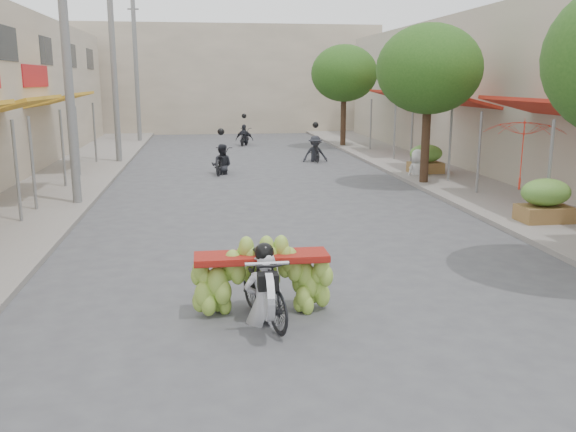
# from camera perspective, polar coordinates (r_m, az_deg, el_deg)

# --- Properties ---
(ground) EXTENTS (120.00, 120.00, 0.00)m
(ground) POSITION_cam_1_polar(r_m,az_deg,el_deg) (6.62, 10.48, -19.04)
(ground) COLOR #4D4D51
(ground) RESTS_ON ground
(sidewalk_left) EXTENTS (4.00, 60.00, 0.12)m
(sidewalk_left) POSITION_cam_1_polar(r_m,az_deg,el_deg) (21.22, -21.80, 2.50)
(sidewalk_left) COLOR gray
(sidewalk_left) RESTS_ON ground
(sidewalk_right) EXTENTS (4.00, 60.00, 0.12)m
(sidewalk_right) POSITION_cam_1_polar(r_m,az_deg,el_deg) (22.44, 15.51, 3.45)
(sidewalk_right) COLOR gray
(sidewalk_right) RESTS_ON ground
(far_building) EXTENTS (20.00, 6.00, 7.00)m
(far_building) POSITION_cam_1_polar(r_m,az_deg,el_deg) (43.36, -5.60, 12.60)
(far_building) COLOR #B7A790
(far_building) RESTS_ON ground
(utility_pole_mid) EXTENTS (0.60, 0.24, 8.00)m
(utility_pole_mid) POSITION_cam_1_polar(r_m,az_deg,el_deg) (17.68, -20.00, 13.74)
(utility_pole_mid) COLOR slate
(utility_pole_mid) RESTS_ON ground
(utility_pole_far) EXTENTS (0.60, 0.24, 8.00)m
(utility_pole_far) POSITION_cam_1_polar(r_m,az_deg,el_deg) (26.56, -16.00, 13.37)
(utility_pole_far) COLOR slate
(utility_pole_far) RESTS_ON ground
(utility_pole_back) EXTENTS (0.60, 0.24, 8.00)m
(utility_pole_back) POSITION_cam_1_polar(r_m,az_deg,el_deg) (35.50, -14.01, 13.16)
(utility_pole_back) COLOR slate
(utility_pole_back) RESTS_ON ground
(street_tree_mid) EXTENTS (3.40, 3.40, 5.25)m
(street_tree_mid) POSITION_cam_1_polar(r_m,az_deg,el_deg) (20.65, 13.06, 13.21)
(street_tree_mid) COLOR #3A2719
(street_tree_mid) RESTS_ON ground
(street_tree_far) EXTENTS (3.40, 3.40, 5.25)m
(street_tree_far) POSITION_cam_1_polar(r_m,az_deg,el_deg) (32.16, 5.28, 13.14)
(street_tree_far) COLOR #3A2719
(street_tree_far) RESTS_ON ground
(produce_crate_mid) EXTENTS (1.20, 0.88, 1.16)m
(produce_crate_mid) POSITION_cam_1_polar(r_m,az_deg,el_deg) (15.82, 22.95, 1.64)
(produce_crate_mid) COLOR olive
(produce_crate_mid) RESTS_ON ground
(produce_crate_far) EXTENTS (1.20, 0.88, 1.16)m
(produce_crate_far) POSITION_cam_1_polar(r_m,az_deg,el_deg) (22.97, 12.78, 5.44)
(produce_crate_far) COLOR olive
(produce_crate_far) RESTS_ON ground
(banana_motorbike) EXTENTS (2.20, 1.90, 2.02)m
(banana_motorbike) POSITION_cam_1_polar(r_m,az_deg,el_deg) (8.92, -2.35, -5.49)
(banana_motorbike) COLOR black
(banana_motorbike) RESTS_ON ground
(market_umbrella) EXTENTS (2.65, 2.65, 1.84)m
(market_umbrella) POSITION_cam_1_polar(r_m,az_deg,el_deg) (16.59, 21.32, 8.54)
(market_umbrella) COLOR red
(market_umbrella) RESTS_ON ground
(pedestrian) EXTENTS (1.00, 0.73, 1.84)m
(pedestrian) POSITION_cam_1_polar(r_m,az_deg,el_deg) (22.37, 12.14, 6.13)
(pedestrian) COLOR silver
(pedestrian) RESTS_ON ground
(bg_motorbike_a) EXTENTS (1.03, 1.80, 1.95)m
(bg_motorbike_a) POSITION_cam_1_polar(r_m,az_deg,el_deg) (23.03, -6.24, 5.75)
(bg_motorbike_a) COLOR black
(bg_motorbike_a) RESTS_ON ground
(bg_motorbike_b) EXTENTS (1.08, 1.60, 1.95)m
(bg_motorbike_b) POSITION_cam_1_polar(r_m,az_deg,el_deg) (26.37, 2.57, 6.96)
(bg_motorbike_b) COLOR black
(bg_motorbike_b) RESTS_ON ground
(bg_motorbike_c) EXTENTS (1.09, 1.71, 1.95)m
(bg_motorbike_c) POSITION_cam_1_polar(r_m,az_deg,el_deg) (33.21, -4.11, 7.98)
(bg_motorbike_c) COLOR black
(bg_motorbike_c) RESTS_ON ground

